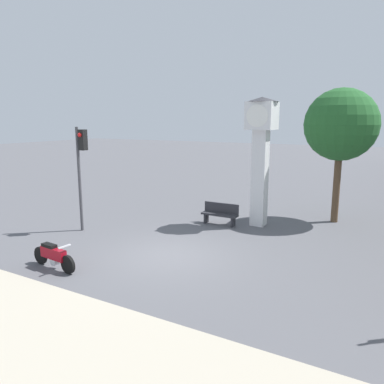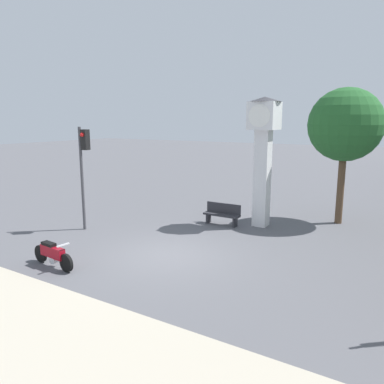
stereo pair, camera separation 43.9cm
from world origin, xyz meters
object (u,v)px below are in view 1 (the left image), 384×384
Objects in this scene: traffic_light at (81,160)px; clock_tower at (261,142)px; bench at (220,213)px; street_tree at (341,125)px; motorcycle at (53,256)px.

clock_tower is at bearing 36.18° from traffic_light.
clock_tower reaches higher than traffic_light.
clock_tower is 1.28× the size of traffic_light.
traffic_light is at bearing -140.80° from bench.
traffic_light is at bearing -143.82° from clock_tower.
traffic_light reaches higher than bench.
clock_tower is 3.36× the size of bench.
street_tree is at bearing 34.05° from bench.
motorcycle is 1.19× the size of bench.
motorcycle is 4.68m from traffic_light.
motorcycle is 12.42m from street_tree.
traffic_light reaches higher than motorcycle.
street_tree reaches higher than bench.
motorcycle is 0.33× the size of street_tree.
motorcycle is 9.11m from clock_tower.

